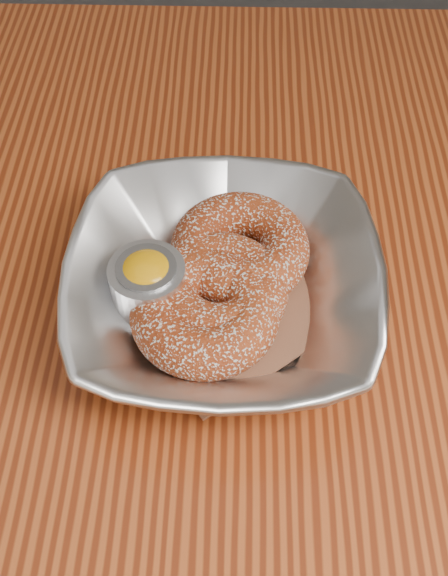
{
  "coord_description": "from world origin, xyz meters",
  "views": [
    {
      "loc": [
        0.09,
        -0.36,
        1.19
      ],
      "look_at": [
        0.08,
        -0.05,
        0.78
      ],
      "focal_mm": 42.0,
      "sensor_mm": 36.0,
      "label": 1
    }
  ],
  "objects_px": {
    "donut_back": "(240,249)",
    "donut_front": "(205,312)",
    "serving_bowl": "(224,288)",
    "donut_extra": "(218,290)",
    "table": "(144,326)",
    "ramekin": "(148,284)"
  },
  "relations": [
    {
      "from": "donut_front",
      "to": "donut_extra",
      "type": "height_order",
      "value": "donut_front"
    },
    {
      "from": "table",
      "to": "donut_extra",
      "type": "relative_size",
      "value": 11.07
    },
    {
      "from": "donut_back",
      "to": "donut_extra",
      "type": "height_order",
      "value": "donut_back"
    },
    {
      "from": "donut_extra",
      "to": "table",
      "type": "bearing_deg",
      "value": 145.62
    },
    {
      "from": "table",
      "to": "donut_extra",
      "type": "bearing_deg",
      "value": -34.38
    },
    {
      "from": "serving_bowl",
      "to": "table",
      "type": "bearing_deg",
      "value": 148.03
    },
    {
      "from": "donut_back",
      "to": "ramekin",
      "type": "relative_size",
      "value": 1.92
    },
    {
      "from": "serving_bowl",
      "to": "donut_extra",
      "type": "relative_size",
      "value": 2.22
    },
    {
      "from": "donut_back",
      "to": "donut_extra",
      "type": "distance_m",
      "value": 0.05
    },
    {
      "from": "donut_extra",
      "to": "ramekin",
      "type": "distance_m",
      "value": 0.05
    },
    {
      "from": "table",
      "to": "serving_bowl",
      "type": "distance_m",
      "value": 0.16
    },
    {
      "from": "donut_extra",
      "to": "ramekin",
      "type": "bearing_deg",
      "value": 179.72
    },
    {
      "from": "table",
      "to": "ramekin",
      "type": "distance_m",
      "value": 0.14
    },
    {
      "from": "donut_back",
      "to": "donut_front",
      "type": "distance_m",
      "value": 0.07
    },
    {
      "from": "serving_bowl",
      "to": "donut_extra",
      "type": "xyz_separation_m",
      "value": [
        -0.0,
        -0.0,
        -0.0
      ]
    },
    {
      "from": "donut_extra",
      "to": "ramekin",
      "type": "height_order",
      "value": "ramekin"
    },
    {
      "from": "donut_front",
      "to": "table",
      "type": "bearing_deg",
      "value": 131.96
    },
    {
      "from": "donut_back",
      "to": "ramekin",
      "type": "xyz_separation_m",
      "value": [
        -0.07,
        -0.04,
        0.01
      ]
    },
    {
      "from": "table",
      "to": "ramekin",
      "type": "xyz_separation_m",
      "value": [
        0.02,
        -0.05,
        0.13
      ]
    },
    {
      "from": "donut_back",
      "to": "ramekin",
      "type": "distance_m",
      "value": 0.08
    },
    {
      "from": "serving_bowl",
      "to": "donut_front",
      "type": "xyz_separation_m",
      "value": [
        -0.01,
        -0.02,
        0.0
      ]
    },
    {
      "from": "table",
      "to": "donut_front",
      "type": "distance_m",
      "value": 0.16
    }
  ]
}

